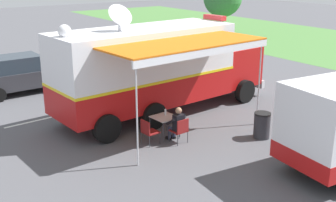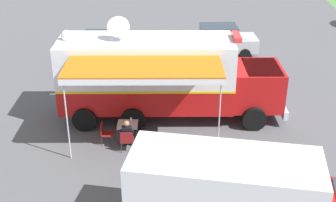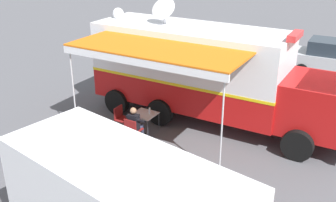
{
  "view_description": "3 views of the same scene",
  "coord_description": "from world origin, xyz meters",
  "px_view_note": "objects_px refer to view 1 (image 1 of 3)",
  "views": [
    {
      "loc": [
        13.53,
        -8.25,
        5.71
      ],
      "look_at": [
        1.67,
        -0.07,
        1.1
      ],
      "focal_mm": 45.25,
      "sensor_mm": 36.0,
      "label": 1
    },
    {
      "loc": [
        17.6,
        2.19,
        9.32
      ],
      "look_at": [
        1.16,
        1.0,
        1.32
      ],
      "focal_mm": 48.65,
      "sensor_mm": 36.0,
      "label": 2
    },
    {
      "loc": [
        12.05,
        7.27,
        6.6
      ],
      "look_at": [
        2.15,
        0.5,
        1.47
      ],
      "focal_mm": 42.12,
      "sensor_mm": 36.0,
      "label": 3
    }
  ],
  "objects_px": {
    "trash_bin": "(262,125)",
    "car_behind_truck": "(122,52)",
    "folding_table": "(165,118)",
    "folding_chair_at_table": "(180,129)",
    "command_truck": "(161,66)",
    "water_bottle": "(165,112)",
    "seated_responder": "(177,124)",
    "folding_chair_beside_table": "(148,130)",
    "car_far_corner": "(19,74)"
  },
  "relations": [
    {
      "from": "trash_bin",
      "to": "car_behind_truck",
      "type": "xyz_separation_m",
      "value": [
        -12.24,
        1.21,
        0.42
      ]
    },
    {
      "from": "folding_table",
      "to": "folding_chair_at_table",
      "type": "xyz_separation_m",
      "value": [
        0.8,
        0.09,
        -0.16
      ]
    },
    {
      "from": "command_truck",
      "to": "water_bottle",
      "type": "relative_size",
      "value": 43.09
    },
    {
      "from": "seated_responder",
      "to": "trash_bin",
      "type": "distance_m",
      "value": 2.98
    },
    {
      "from": "folding_table",
      "to": "seated_responder",
      "type": "height_order",
      "value": "seated_responder"
    },
    {
      "from": "folding_chair_beside_table",
      "to": "folding_chair_at_table",
      "type": "bearing_deg",
      "value": 60.97
    },
    {
      "from": "water_bottle",
      "to": "folding_chair_at_table",
      "type": "height_order",
      "value": "water_bottle"
    },
    {
      "from": "folding_chair_beside_table",
      "to": "command_truck",
      "type": "bearing_deg",
      "value": 138.94
    },
    {
      "from": "command_truck",
      "to": "folding_chair_at_table",
      "type": "height_order",
      "value": "command_truck"
    },
    {
      "from": "seated_responder",
      "to": "trash_bin",
      "type": "xyz_separation_m",
      "value": [
        1.39,
        2.63,
        -0.2
      ]
    },
    {
      "from": "water_bottle",
      "to": "car_behind_truck",
      "type": "height_order",
      "value": "car_behind_truck"
    },
    {
      "from": "command_truck",
      "to": "folding_chair_beside_table",
      "type": "bearing_deg",
      "value": -41.06
    },
    {
      "from": "command_truck",
      "to": "car_behind_truck",
      "type": "distance_m",
      "value": 8.57
    },
    {
      "from": "folding_table",
      "to": "folding_chair_beside_table",
      "type": "distance_m",
      "value": 0.91
    },
    {
      "from": "folding_table",
      "to": "seated_responder",
      "type": "distance_m",
      "value": 0.62
    },
    {
      "from": "folding_table",
      "to": "car_far_corner",
      "type": "distance_m",
      "value": 8.73
    },
    {
      "from": "water_bottle",
      "to": "folding_chair_beside_table",
      "type": "xyz_separation_m",
      "value": [
        0.42,
        -0.97,
        -0.32
      ]
    },
    {
      "from": "command_truck",
      "to": "car_behind_truck",
      "type": "relative_size",
      "value": 2.21
    },
    {
      "from": "water_bottle",
      "to": "car_behind_truck",
      "type": "xyz_separation_m",
      "value": [
        -10.1,
        3.79,
        0.05
      ]
    },
    {
      "from": "command_truck",
      "to": "folding_chair_at_table",
      "type": "bearing_deg",
      "value": -21.77
    },
    {
      "from": "car_far_corner",
      "to": "water_bottle",
      "type": "bearing_deg",
      "value": 18.1
    },
    {
      "from": "water_bottle",
      "to": "folding_table",
      "type": "bearing_deg",
      "value": -40.73
    },
    {
      "from": "water_bottle",
      "to": "car_far_corner",
      "type": "xyz_separation_m",
      "value": [
        -8.2,
        -2.68,
        0.05
      ]
    },
    {
      "from": "command_truck",
      "to": "folding_chair_beside_table",
      "type": "relative_size",
      "value": 11.09
    },
    {
      "from": "water_bottle",
      "to": "folding_chair_at_table",
      "type": "xyz_separation_m",
      "value": [
        0.94,
        -0.03,
        -0.32
      ]
    },
    {
      "from": "seated_responder",
      "to": "folding_chair_at_table",
      "type": "bearing_deg",
      "value": 4.48
    },
    {
      "from": "seated_responder",
      "to": "car_behind_truck",
      "type": "distance_m",
      "value": 11.51
    },
    {
      "from": "command_truck",
      "to": "folding_chair_beside_table",
      "type": "height_order",
      "value": "command_truck"
    },
    {
      "from": "folding_table",
      "to": "folding_chair_beside_table",
      "type": "relative_size",
      "value": 0.99
    },
    {
      "from": "car_behind_truck",
      "to": "folding_chair_beside_table",
      "type": "bearing_deg",
      "value": -24.38
    },
    {
      "from": "car_far_corner",
      "to": "car_behind_truck",
      "type": "bearing_deg",
      "value": 106.33
    },
    {
      "from": "folding_chair_beside_table",
      "to": "car_behind_truck",
      "type": "relative_size",
      "value": 0.2
    },
    {
      "from": "command_truck",
      "to": "folding_chair_beside_table",
      "type": "distance_m",
      "value": 3.53
    },
    {
      "from": "water_bottle",
      "to": "folding_chair_beside_table",
      "type": "relative_size",
      "value": 0.26
    },
    {
      "from": "water_bottle",
      "to": "folding_chair_at_table",
      "type": "relative_size",
      "value": 0.26
    },
    {
      "from": "seated_responder",
      "to": "car_behind_truck",
      "type": "xyz_separation_m",
      "value": [
        -10.85,
        3.84,
        0.23
      ]
    },
    {
      "from": "seated_responder",
      "to": "car_behind_truck",
      "type": "bearing_deg",
      "value": 160.51
    },
    {
      "from": "folding_chair_at_table",
      "to": "seated_responder",
      "type": "bearing_deg",
      "value": -175.52
    },
    {
      "from": "folding_table",
      "to": "command_truck",
      "type": "bearing_deg",
      "value": 149.48
    },
    {
      "from": "car_far_corner",
      "to": "seated_responder",
      "type": "bearing_deg",
      "value": 16.39
    },
    {
      "from": "folding_chair_at_table",
      "to": "seated_responder",
      "type": "height_order",
      "value": "seated_responder"
    },
    {
      "from": "seated_responder",
      "to": "car_behind_truck",
      "type": "relative_size",
      "value": 0.29
    },
    {
      "from": "car_behind_truck",
      "to": "folding_chair_at_table",
      "type": "bearing_deg",
      "value": -19.11
    },
    {
      "from": "water_bottle",
      "to": "car_far_corner",
      "type": "relative_size",
      "value": 0.05
    },
    {
      "from": "trash_bin",
      "to": "folding_chair_at_table",
      "type": "bearing_deg",
      "value": -114.72
    },
    {
      "from": "command_truck",
      "to": "car_far_corner",
      "type": "distance_m",
      "value": 7.35
    },
    {
      "from": "command_truck",
      "to": "trash_bin",
      "type": "relative_size",
      "value": 10.61
    },
    {
      "from": "folding_table",
      "to": "car_behind_truck",
      "type": "height_order",
      "value": "car_behind_truck"
    },
    {
      "from": "folding_chair_beside_table",
      "to": "seated_responder",
      "type": "bearing_deg",
      "value": 70.17
    },
    {
      "from": "seated_responder",
      "to": "folding_table",
      "type": "bearing_deg",
      "value": -172.83
    }
  ]
}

